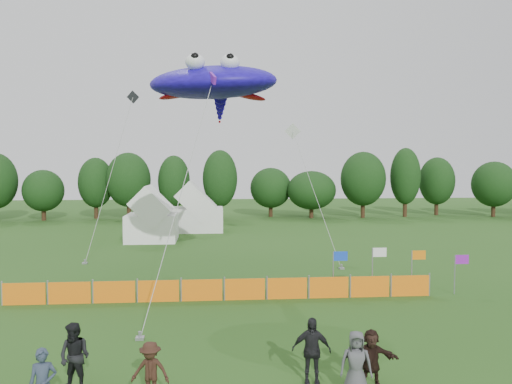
{
  "coord_description": "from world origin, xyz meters",
  "views": [
    {
      "loc": [
        -1.75,
        -14.49,
        6.28
      ],
      "look_at": [
        0.0,
        6.0,
        5.2
      ],
      "focal_mm": 35.0,
      "sensor_mm": 36.0,
      "label": 1
    }
  ],
  "objects": [
    {
      "name": "ground",
      "position": [
        0.0,
        0.0,
        0.0
      ],
      "size": [
        160.0,
        160.0,
        0.0
      ],
      "primitive_type": "plane",
      "color": "#234C16",
      "rests_on": "ground"
    },
    {
      "name": "treeline",
      "position": [
        1.61,
        44.93,
        4.18
      ],
      "size": [
        104.57,
        8.78,
        8.36
      ],
      "color": "#382314",
      "rests_on": "ground"
    },
    {
      "name": "tent_left",
      "position": [
        -6.89,
        27.61,
        1.86
      ],
      "size": [
        4.19,
        4.19,
        3.69
      ],
      "color": "white",
      "rests_on": "ground"
    },
    {
      "name": "tent_right",
      "position": [
        -3.43,
        33.67,
        1.85
      ],
      "size": [
        5.2,
        4.16,
        3.67
      ],
      "color": "white",
      "rests_on": "ground"
    },
    {
      "name": "barrier_fence",
      "position": [
        -1.31,
        8.55,
        0.5
      ],
      "size": [
        19.9,
        0.06,
        1.0
      ],
      "color": "orange",
      "rests_on": "ground"
    },
    {
      "name": "flag_row",
      "position": [
        7.11,
        9.0,
        1.43
      ],
      "size": [
        6.73,
        0.48,
        2.27
      ],
      "color": "gray",
      "rests_on": "ground"
    },
    {
      "name": "spectator_b",
      "position": [
        -5.63,
        -0.47,
        0.95
      ],
      "size": [
        1.11,
        0.99,
        1.9
      ],
      "primitive_type": "imported",
      "rotation": [
        0.0,
        0.0,
        -0.34
      ],
      "color": "black",
      "rests_on": "ground"
    },
    {
      "name": "spectator_c",
      "position": [
        -3.45,
        -1.28,
        0.8
      ],
      "size": [
        1.13,
        0.77,
        1.6
      ],
      "primitive_type": "imported",
      "rotation": [
        0.0,
        0.0,
        -0.18
      ],
      "color": "#321C14",
      "rests_on": "ground"
    },
    {
      "name": "spectator_d",
      "position": [
        1.04,
        -0.58,
        0.96
      ],
      "size": [
        1.18,
        0.62,
        1.93
      ],
      "primitive_type": "imported",
      "rotation": [
        0.0,
        0.0,
        -0.14
      ],
      "color": "black",
      "rests_on": "ground"
    },
    {
      "name": "spectator_e",
      "position": [
        2.1,
        -1.45,
        0.89
      ],
      "size": [
        0.96,
        0.71,
        1.79
      ],
      "primitive_type": "imported",
      "rotation": [
        0.0,
        0.0,
        -0.18
      ],
      "color": "#494A4E",
      "rests_on": "ground"
    },
    {
      "name": "spectator_f",
      "position": [
        2.73,
        -0.84,
        0.81
      ],
      "size": [
        1.55,
        0.7,
        1.61
      ],
      "primitive_type": "imported",
      "rotation": [
        0.0,
        0.0,
        -0.16
      ],
      "color": "black",
      "rests_on": "ground"
    },
    {
      "name": "stingray_kite",
      "position": [
        -1.73,
        11.43,
        10.45
      ],
      "size": [
        7.91,
        16.36,
        11.66
      ],
      "color": "#220ECE",
      "rests_on": "ground"
    },
    {
      "name": "small_kite_white",
      "position": [
        4.67,
        20.25,
        6.31
      ],
      "size": [
        2.61,
        7.7,
        9.46
      ],
      "color": "silver",
      "rests_on": "ground"
    },
    {
      "name": "small_kite_dark",
      "position": [
        -8.45,
        20.62,
        6.93
      ],
      "size": [
        3.12,
        4.53,
        11.69
      ],
      "color": "black",
      "rests_on": "ground"
    }
  ]
}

